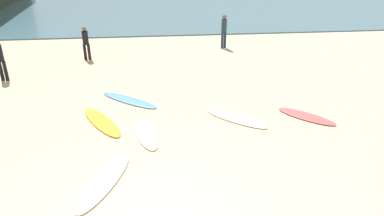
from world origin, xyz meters
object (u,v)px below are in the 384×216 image
surfboard_0 (306,116)px  beachgoer_far (0,58)px  beachgoer_mid (86,42)px  surfboard_4 (146,134)px  surfboard_2 (105,181)px  surfboard_1 (102,122)px  surfboard_3 (236,119)px  surfboard_5 (129,100)px  beachgoer_near (224,30)px

surfboard_0 → beachgoer_far: bearing=113.1°
beachgoer_mid → beachgoer_far: 3.93m
surfboard_4 → beachgoer_mid: 8.46m
surfboard_2 → surfboard_4: size_ratio=1.26×
surfboard_0 → beachgoer_far: size_ratio=1.12×
surfboard_1 → beachgoer_mid: (-1.50, 6.93, 0.86)m
beachgoer_far → surfboard_1: bearing=-33.4°
surfboard_2 → surfboard_3: (3.83, 2.89, -0.00)m
surfboard_3 → surfboard_5: (-3.51, 1.89, 0.00)m
surfboard_1 → surfboard_2: surfboard_1 is taller
surfboard_4 → beachgoer_near: (4.12, 9.30, 0.98)m
surfboard_3 → beachgoer_near: bearing=-145.6°
surfboard_2 → beachgoer_mid: 10.29m
beachgoer_near → beachgoer_mid: bearing=-19.6°
surfboard_2 → beachgoer_near: size_ratio=1.35×
surfboard_2 → surfboard_0: bearing=-134.5°
surfboard_3 → surfboard_4: size_ratio=1.14×
surfboard_0 → surfboard_4: (-5.21, -0.64, 0.00)m
surfboard_1 → beachgoer_far: (-4.46, 4.35, 0.94)m
surfboard_2 → surfboard_3: bearing=-121.9°
beachgoer_near → surfboard_3: bearing=50.9°
surfboard_4 → surfboard_5: 2.69m
beachgoer_mid → surfboard_0: bearing=-38.6°
surfboard_0 → surfboard_3: (-2.33, 0.09, -0.00)m
surfboard_4 → beachgoer_far: 7.98m
surfboard_0 → surfboard_1: surfboard_1 is taller
surfboard_5 → beachgoer_mid: size_ratio=1.56×
surfboard_0 → beachgoer_mid: bearing=94.1°
surfboard_3 → surfboard_4: 2.97m
surfboard_5 → beachgoer_near: 8.26m
surfboard_3 → beachgoer_mid: beachgoer_mid is taller
surfboard_1 → surfboard_4: bearing=-64.4°
surfboard_1 → surfboard_4: surfboard_4 is taller
beachgoer_near → surfboard_1: bearing=25.6°
surfboard_0 → beachgoer_mid: 10.92m
surfboard_2 → beachgoer_near: bearing=-92.8°
surfboard_0 → surfboard_3: 2.33m
surfboard_4 → surfboard_3: bearing=1.4°
surfboard_3 → surfboard_5: surfboard_5 is taller
surfboard_0 → beachgoer_far: (-11.08, 4.68, 0.94)m
surfboard_3 → beachgoer_far: (-8.75, 4.59, 0.94)m
surfboard_2 → surfboard_5: (0.31, 4.78, -0.00)m
surfboard_1 → surfboard_2: size_ratio=1.02×
surfboard_2 → surfboard_5: surfboard_2 is taller
surfboard_1 → surfboard_5: surfboard_1 is taller
beachgoer_far → surfboard_5: bearing=-16.4°
surfboard_4 → beachgoer_mid: bearing=97.4°
beachgoer_mid → beachgoer_near: bearing=14.5°
surfboard_3 → surfboard_5: bearing=-75.6°
surfboard_1 → surfboard_5: 1.82m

